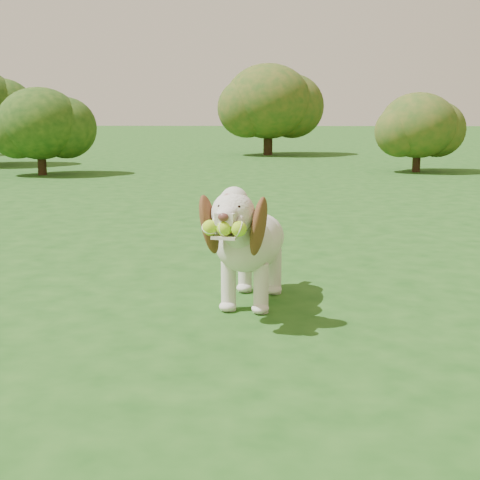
{
  "coord_description": "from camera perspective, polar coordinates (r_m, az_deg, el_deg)",
  "views": [
    {
      "loc": [
        -0.42,
        -3.39,
        1.04
      ],
      "look_at": [
        -0.58,
        -0.12,
        0.4
      ],
      "focal_mm": 50.0,
      "sensor_mm": 36.0,
      "label": 1
    }
  ],
  "objects": [
    {
      "name": "dog",
      "position": [
        3.54,
        0.8,
        0.04
      ],
      "size": [
        0.47,
        1.05,
        0.68
      ],
      "rotation": [
        0.0,
        0.0,
        -0.19
      ],
      "color": "silver",
      "rests_on": "ground"
    },
    {
      "name": "shrub_a",
      "position": [
        11.25,
        -16.72,
        9.49
      ],
      "size": [
        1.34,
        1.34,
        1.39
      ],
      "color": "#382314",
      "rests_on": "ground"
    },
    {
      "name": "shrub_c",
      "position": [
        11.68,
        14.97,
        9.43
      ],
      "size": [
        1.28,
        1.28,
        1.32
      ],
      "color": "#382314",
      "rests_on": "ground"
    },
    {
      "name": "shrub_i",
      "position": [
        15.6,
        2.43,
        11.73
      ],
      "size": [
        2.0,
        2.0,
        2.07
      ],
      "color": "#382314",
      "rests_on": "ground"
    },
    {
      "name": "ground",
      "position": [
        3.57,
        9.42,
        -6.02
      ],
      "size": [
        80.0,
        80.0,
        0.0
      ],
      "primitive_type": "plane",
      "color": "#194814",
      "rests_on": "ground"
    }
  ]
}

